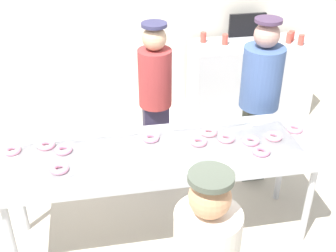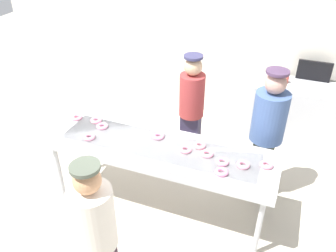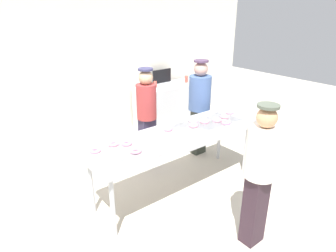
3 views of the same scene
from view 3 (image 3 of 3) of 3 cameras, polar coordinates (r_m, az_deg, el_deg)
name	(u,v)px [view 3 (image 3 of 3)]	position (r m, az deg, el deg)	size (l,w,h in m)	color
ground_plane	(177,189)	(4.44, 1.74, -12.03)	(16.00, 16.00, 0.00)	beige
back_wall	(93,60)	(5.88, -14.31, 12.30)	(8.00, 0.12, 3.11)	silver
fryer_conveyor	(178,137)	(4.03, 1.87, -2.06)	(2.56, 0.72, 0.91)	#B7BABF
strawberry_donut_0	(127,143)	(3.67, -7.99, -3.31)	(0.13, 0.13, 0.04)	pink
strawberry_donut_1	(168,129)	(4.05, -0.01, -0.52)	(0.13, 0.13, 0.04)	pink
strawberry_donut_2	(205,121)	(4.35, 7.08, 0.91)	(0.13, 0.13, 0.04)	pink
strawberry_donut_3	(136,151)	(3.47, -6.25, -4.79)	(0.13, 0.13, 0.04)	pink
strawberry_donut_4	(113,144)	(3.68, -10.51, -3.38)	(0.13, 0.13, 0.04)	pink
strawberry_donut_5	(225,116)	(4.58, 10.87, 1.82)	(0.13, 0.13, 0.04)	pink
strawberry_donut_6	(217,120)	(4.42, 9.40, 1.16)	(0.13, 0.13, 0.04)	pink
strawberry_donut_7	(230,112)	(4.79, 11.86, 2.63)	(0.13, 0.13, 0.04)	pink
strawberry_donut_8	(194,121)	(4.35, 4.97, 1.00)	(0.13, 0.13, 0.04)	pink
strawberry_donut_9	(226,123)	(4.35, 11.16, 0.66)	(0.13, 0.13, 0.04)	pink
strawberry_donut_10	(95,150)	(3.56, -13.89, -4.59)	(0.13, 0.13, 0.04)	pink
strawberry_donut_11	(193,125)	(4.19, 4.94, 0.16)	(0.13, 0.13, 0.04)	pink
worker_baker	(147,114)	(4.70, -4.12, 2.39)	(0.31, 0.31, 1.63)	#29233B
worker_assistant	(200,101)	(5.11, 6.11, 4.76)	(0.38, 0.38, 1.68)	#2D322A
customer_waiting	(260,170)	(3.23, 17.30, -8.11)	(0.33, 0.33, 1.64)	#30202A
prep_counter	(169,105)	(6.53, 0.21, 4.02)	(1.50, 0.61, 0.92)	#B7BABF
paper_cup_0	(193,80)	(6.61, 4.81, 8.91)	(0.07, 0.07, 0.13)	#CC4C3F
paper_cup_1	(142,85)	(6.16, -4.98, 7.90)	(0.07, 0.07, 0.13)	#CC4C3F
paper_cup_2	(186,80)	(6.60, 3.53, 8.92)	(0.07, 0.07, 0.13)	#CC4C3F
paper_cup_3	(186,79)	(6.69, 3.56, 9.10)	(0.07, 0.07, 0.13)	#CC4C3F
paper_cup_4	(155,84)	(6.19, -2.49, 8.04)	(0.07, 0.07, 0.13)	#CC4C3F
menu_display	(162,76)	(6.56, -1.19, 9.61)	(0.47, 0.04, 0.29)	black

